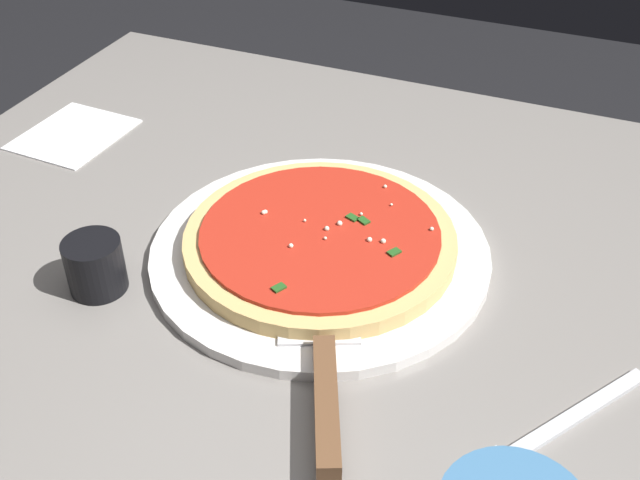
% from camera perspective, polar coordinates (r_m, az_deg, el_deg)
% --- Properties ---
extents(restaurant_table, '(1.04, 0.77, 0.73)m').
position_cam_1_polar(restaurant_table, '(0.85, 2.51, -8.32)').
color(restaurant_table, black).
rests_on(restaurant_table, ground_plane).
extents(serving_plate, '(0.33, 0.33, 0.01)m').
position_cam_1_polar(serving_plate, '(0.76, 0.00, -0.87)').
color(serving_plate, white).
rests_on(serving_plate, restaurant_table).
extents(pizza, '(0.26, 0.26, 0.02)m').
position_cam_1_polar(pizza, '(0.75, 0.00, 0.05)').
color(pizza, '#DBB26B').
rests_on(pizza, serving_plate).
extents(pizza_server, '(0.13, 0.22, 0.01)m').
position_cam_1_polar(pizza_server, '(0.63, 0.35, -9.17)').
color(pizza_server, silver).
rests_on(pizza_server, serving_plate).
extents(cup_small_sauce, '(0.05, 0.05, 0.05)m').
position_cam_1_polar(cup_small_sauce, '(0.74, -16.20, -1.80)').
color(cup_small_sauce, black).
rests_on(cup_small_sauce, restaurant_table).
extents(napkin_folded_right, '(0.12, 0.13, 0.00)m').
position_cam_1_polar(napkin_folded_right, '(1.00, -17.66, 7.41)').
color(napkin_folded_right, white).
rests_on(napkin_folded_right, restaurant_table).
extents(fork, '(0.12, 0.16, 0.00)m').
position_cam_1_polar(fork, '(0.63, 16.57, -13.32)').
color(fork, silver).
rests_on(fork, restaurant_table).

